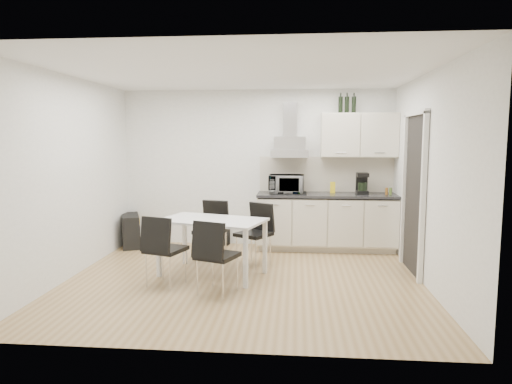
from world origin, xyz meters
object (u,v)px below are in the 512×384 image
Objects in this scene: chair_near_left at (166,250)px; guitar_amp at (131,231)px; kitchenette at (328,199)px; chair_near_right at (217,257)px; dining_table at (212,226)px; chair_far_right at (254,235)px; floor_speaker at (224,236)px; chair_far_left at (211,232)px.

chair_near_left is 1.27× the size of guitar_amp.
chair_near_right is at bearing -122.09° from kitchenette.
chair_far_right is (0.50, 0.51, -0.22)m from dining_table.
kitchenette reaches higher than guitar_amp.
chair_near_right is 2.47m from floor_speaker.
chair_far_left is at bearing 119.26° from dining_table.
chair_far_right is at bearing -54.40° from floor_speaker.
dining_table is 0.71m from chair_near_left.
chair_near_right is (0.19, -0.71, -0.22)m from dining_table.
dining_table is at bearing 116.03° from chair_far_left.
dining_table is at bearing 125.75° from chair_near_right.
chair_near_left is 2.25m from floor_speaker.
kitchenette reaches higher than chair_near_right.
guitar_amp is (-1.17, 1.95, -0.17)m from chair_near_left.
dining_table is 1.70× the size of chair_far_left.
chair_far_left is 1.00× the size of chair_near_right.
kitchenette reaches higher than floor_speaker.
kitchenette is 1.58m from chair_far_right.
chair_far_right is 1.27× the size of guitar_amp.
chair_far_right is at bearing -45.92° from guitar_amp.
kitchenette is at bearing 78.68° from chair_near_right.
chair_near_right reaches higher than dining_table.
chair_near_right is (0.34, -1.40, 0.00)m from chair_far_left.
guitar_amp is (-1.51, 0.78, -0.17)m from chair_far_left.
kitchenette is 3.63× the size of guitar_amp.
guitar_amp is at bearing -178.52° from kitchenette.
kitchenette is at bearing 60.76° from dining_table.
chair_far_left is at bearing -83.20° from floor_speaker.
guitar_amp is (-1.66, 1.48, -0.39)m from dining_table.
chair_near_right is 2.87m from guitar_amp.
kitchenette is 2.86× the size of chair_near_right.
chair_far_left is 1.21m from chair_near_left.
chair_near_left is at bearing -119.63° from dining_table.
floor_speaker is (-1.74, 0.17, -0.69)m from kitchenette.
floor_speaker is at bearing -30.59° from chair_far_right.
chair_far_left is at bearing 124.56° from chair_near_right.
chair_near_right is 3.10× the size of floor_speaker.
chair_far_left and chair_near_left have the same top height.
chair_far_left reaches higher than dining_table.
chair_near_left reaches higher than dining_table.
kitchenette is at bearing 62.18° from chair_near_left.
chair_near_left is 2.28m from guitar_amp.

